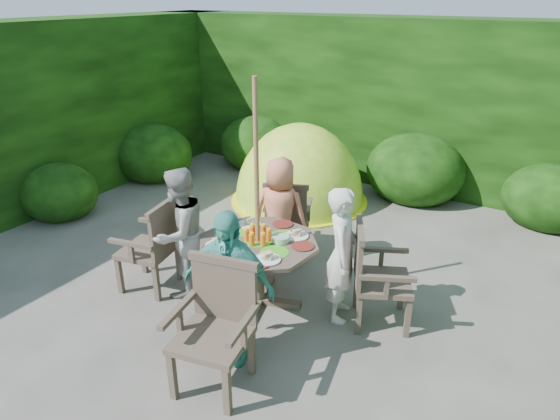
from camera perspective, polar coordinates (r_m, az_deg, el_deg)
The scene contains 13 objects.
ground at distance 5.25m, azimuth -2.93°, elevation -9.00°, with size 60.00×60.00×0.00m, color #4A4842.
hedge_enclosure at distance 5.79m, azimuth 4.29°, elevation 7.76°, with size 9.00×9.00×2.50m.
patio_table at distance 4.75m, azimuth -2.47°, elevation -4.73°, with size 1.45×1.45×0.81m.
parasol_pole at distance 4.52m, azimuth -2.64°, elevation 1.16°, with size 0.04×0.04×2.20m, color brown.
garden_chair_right at distance 4.60m, azimuth 10.72°, elevation -7.25°, with size 0.68×0.71×0.93m.
garden_chair_left at distance 5.18m, azimuth -14.22°, elevation -3.86°, with size 0.60×0.65×0.93m.
garden_chair_back at distance 5.75m, azimuth 0.84°, elevation -0.65°, with size 0.65×0.62×0.86m.
garden_chair_front at distance 3.91m, azimuth -7.28°, elevation -12.80°, with size 0.67×0.62×0.97m.
child_right at distance 4.56m, azimuth 7.14°, elevation -5.10°, with size 0.47×0.31×1.30m, color silver.
child_left at distance 4.98m, azimuth -11.36°, elevation -2.60°, with size 0.64×0.50×1.32m, color gray.
child_back at distance 5.42m, azimuth -0.02°, elevation -0.36°, with size 0.61×0.40×1.25m, color #DE7D5B.
child_front at distance 4.05m, azimuth -5.94°, elevation -8.72°, with size 0.78×0.33×1.34m, color #48AA9B.
dome_tent at distance 7.37m, azimuth 2.13°, elevation 1.10°, with size 2.00×2.00×2.29m.
Camera 1 is at (2.52, -3.63, 2.83)m, focal length 32.00 mm.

